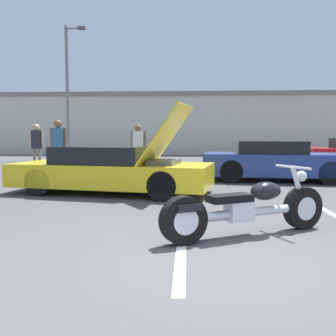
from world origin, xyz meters
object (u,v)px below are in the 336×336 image
object	(u,v)px
show_car_hood_open	(112,170)
spectator_midground	(37,143)
motorcycle	(247,209)
parked_car_left_row	(276,161)
light_pole	(69,87)
spectator_far_lot	(138,145)
spectator_by_show_car	(58,144)

from	to	relation	value
show_car_hood_open	spectator_midground	distance (m)	6.47
motorcycle	parked_car_left_row	xyz separation A→B (m)	(1.86, 6.40, 0.21)
light_pole	spectator_midground	world-z (taller)	light_pole
motorcycle	parked_car_left_row	distance (m)	6.67
light_pole	motorcycle	bearing A→B (deg)	-64.82
parked_car_left_row	show_car_hood_open	bearing A→B (deg)	-142.16
motorcycle	spectator_midground	size ratio (longest dim) A/B	1.32
parked_car_left_row	spectator_far_lot	size ratio (longest dim) A/B	2.61
show_car_hood_open	spectator_far_lot	size ratio (longest dim) A/B	2.84
show_car_hood_open	parked_car_left_row	distance (m)	5.23
show_car_hood_open	parked_car_left_row	size ratio (longest dim) A/B	1.09
show_car_hood_open	spectator_by_show_car	bearing A→B (deg)	141.73
show_car_hood_open	spectator_midground	bearing A→B (deg)	138.49
spectator_by_show_car	spectator_far_lot	distance (m)	2.62
spectator_far_lot	spectator_midground	bearing A→B (deg)	161.47
spectator_far_lot	parked_car_left_row	bearing A→B (deg)	-13.70
spectator_by_show_car	spectator_midground	world-z (taller)	spectator_by_show_car
show_car_hood_open	spectator_far_lot	xyz separation A→B (m)	(0.13, 3.74, 0.48)
spectator_midground	show_car_hood_open	bearing A→B (deg)	-52.32
light_pole	show_car_hood_open	bearing A→B (deg)	-68.16
show_car_hood_open	parked_car_left_row	world-z (taller)	show_car_hood_open
motorcycle	show_car_hood_open	world-z (taller)	show_car_hood_open
spectator_by_show_car	parked_car_left_row	bearing A→B (deg)	1.22
parked_car_left_row	spectator_midground	world-z (taller)	spectator_midground
show_car_hood_open	spectator_midground	size ratio (longest dim) A/B	2.75
motorcycle	light_pole	bearing A→B (deg)	87.71
motorcycle	parked_car_left_row	world-z (taller)	parked_car_left_row
show_car_hood_open	motorcycle	bearing A→B (deg)	-43.94
light_pole	spectator_midground	distance (m)	8.31
motorcycle	spectator_by_show_car	size ratio (longest dim) A/B	1.28
spectator_midground	spectator_far_lot	size ratio (longest dim) A/B	1.03
spectator_midground	parked_car_left_row	bearing A→B (deg)	-16.06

